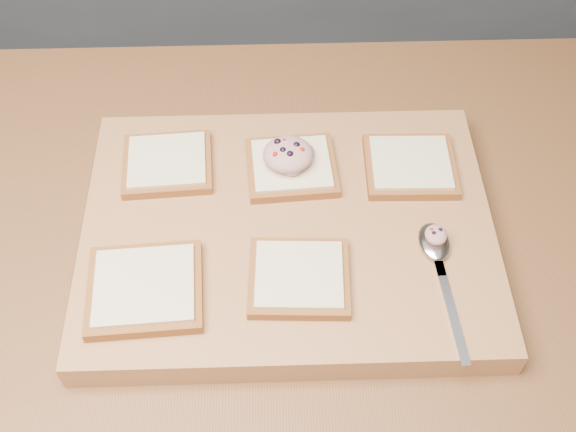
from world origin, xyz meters
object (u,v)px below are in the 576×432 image
Objects in this scene: spoon at (437,251)px; bread_far_center at (292,167)px; cutting_board at (288,232)px; tuna_salad_dollop at (288,154)px.

bread_far_center is at bearing 140.56° from spoon.
cutting_board is 2.66× the size of spoon.
tuna_salad_dollop reaches higher than spoon.
cutting_board is 4.19× the size of bread_far_center.
bread_far_center is at bearing 85.13° from cutting_board.
cutting_board is at bearing -91.74° from tuna_salad_dollop.
spoon reaches higher than cutting_board.
cutting_board is 0.09m from bread_far_center.
bread_far_center is at bearing -9.73° from tuna_salad_dollop.
cutting_board is 0.10m from tuna_salad_dollop.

